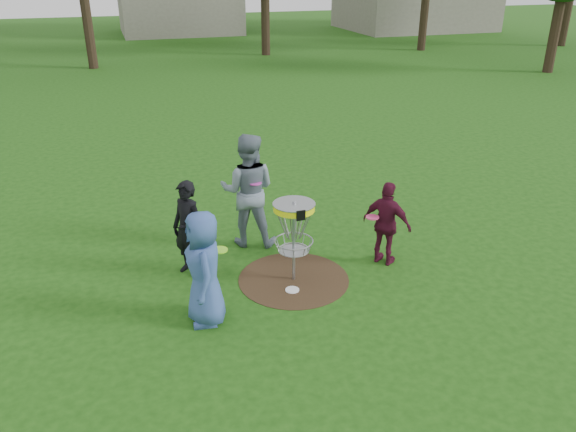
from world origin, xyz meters
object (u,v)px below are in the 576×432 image
object	(u,v)px
player_maroon	(387,224)
player_blue	(204,269)
player_grey	(248,190)
disc_golf_basket	(294,223)
player_black	(188,229)

from	to	relation	value
player_maroon	player_blue	bearing A→B (deg)	65.29
player_grey	disc_golf_basket	xyz separation A→B (m)	(0.36, -1.49, -0.01)
player_blue	player_maroon	xyz separation A→B (m)	(3.19, 0.76, -0.12)
player_blue	disc_golf_basket	size ratio (longest dim) A/B	1.23
player_black	disc_golf_basket	xyz separation A→B (m)	(1.55, -0.72, 0.22)
player_black	player_maroon	bearing A→B (deg)	39.92
player_grey	disc_golf_basket	size ratio (longest dim) A/B	1.49
player_black	disc_golf_basket	size ratio (longest dim) A/B	1.16
player_black	player_blue	bearing A→B (deg)	-37.89
player_black	player_grey	xyz separation A→B (m)	(1.19, 0.77, 0.22)
player_blue	disc_golf_basket	world-z (taller)	player_blue
player_grey	disc_golf_basket	bearing A→B (deg)	124.89
disc_golf_basket	player_grey	bearing A→B (deg)	103.49
disc_golf_basket	player_blue	bearing A→B (deg)	-155.64
player_maroon	disc_golf_basket	world-z (taller)	player_maroon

